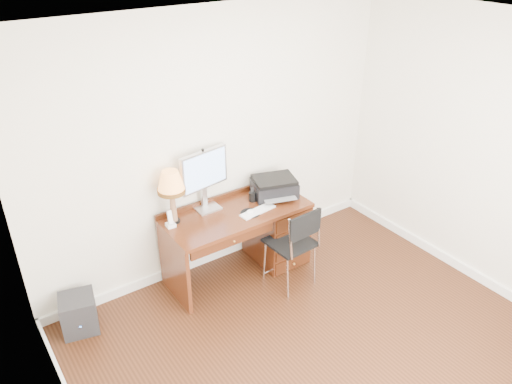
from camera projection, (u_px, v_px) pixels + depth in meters
ground at (324, 352)px, 4.37m from camera, size 4.00×4.00×0.00m
room_shell at (281, 307)px, 4.80m from camera, size 4.00×4.00×4.00m
desk at (262, 229)px, 5.34m from camera, size 1.50×0.67×0.75m
monitor at (205, 173)px, 4.89m from camera, size 0.55×0.21×0.63m
keyboard at (258, 211)px, 5.01m from camera, size 0.41×0.16×0.02m
mouse_pad at (250, 212)px, 4.98m from camera, size 0.20×0.20×0.04m
printer at (274, 187)px, 5.28m from camera, size 0.53×0.47×0.20m
leg_lamp at (171, 185)px, 4.65m from camera, size 0.27×0.27×0.55m
phone at (170, 222)px, 4.74m from camera, size 0.09×0.09×0.17m
pen_cup at (253, 197)px, 5.18m from camera, size 0.08×0.08×0.10m
chair at (295, 240)px, 4.93m from camera, size 0.45×0.45×0.91m
equipment_box at (79, 313)px, 4.54m from camera, size 0.37×0.37×0.36m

